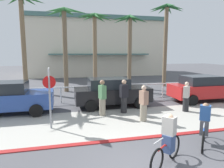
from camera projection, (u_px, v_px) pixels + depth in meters
The scene contains 20 objects.
ground_plane at pixel (94, 96), 15.00m from camera, with size 80.00×80.00×0.00m, color #4C4C51.
sidewalk_strip at pixel (113, 122), 9.42m from camera, with size 44.00×4.00×0.02m, color #ADAAA0.
curb_paint at pixel (126, 139), 7.50m from camera, with size 44.00×0.24×0.03m, color maroon.
building_backdrop at pixel (94, 47), 31.75m from camera, with size 18.86×12.28×8.02m.
rail_fence at pixel (98, 89), 13.43m from camera, with size 23.56×0.08×1.04m.
stop_sign_bike_lane at pixel (49, 89), 8.36m from camera, with size 0.52×0.56×2.56m.
palm_tree_2 at pixel (22, 19), 16.10m from camera, with size 3.57×3.19×7.72m.
palm_tree_3 at pixel (64, 29), 16.23m from camera, with size 3.43×3.45×6.72m.
palm_tree_4 at pixel (95, 30), 18.11m from camera, with size 3.37×2.91×6.64m.
palm_tree_5 at pixel (130, 32), 18.02m from camera, with size 3.43×2.85×6.47m.
palm_tree_6 at pixel (166, 24), 18.85m from camera, with size 3.53×3.32×7.60m.
car_blue_1 at pixel (8, 98), 10.55m from camera, with size 4.40×2.02×1.69m.
car_black_2 at pixel (112, 92), 12.09m from camera, with size 4.40×2.02×1.69m.
car_red_3 at pixel (203, 88), 13.43m from camera, with size 4.40×2.02×1.69m.
cyclist_blue_0 at pixel (204, 125), 7.02m from camera, with size 1.21×1.44×1.50m.
cyclist_red_1 at pixel (168, 141), 5.78m from camera, with size 1.51×1.12×1.50m.
pedestrian_0 at pixel (124, 98), 10.73m from camera, with size 0.44×0.37×1.78m.
pedestrian_1 at pixel (102, 99), 10.27m from camera, with size 0.40×0.46×1.83m.
pedestrian_2 at pixel (144, 105), 9.44m from camera, with size 0.38×0.44×1.70m.
pedestrian_3 at pixel (186, 98), 11.01m from camera, with size 0.47×0.46×1.64m.
Camera 1 is at (-2.16, -4.59, 3.15)m, focal length 32.78 mm.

